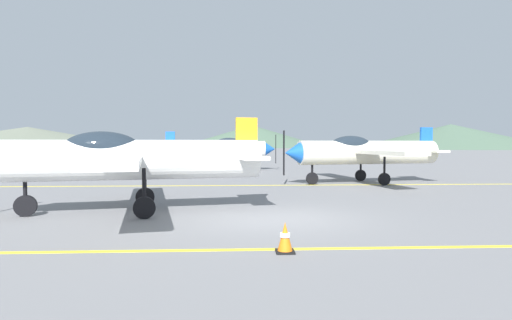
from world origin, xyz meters
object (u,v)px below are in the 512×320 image
(airplane_mid, at_px, (363,152))
(traffic_cone_front, at_px, (285,238))
(airplane_far, at_px, (220,148))
(airplane_near, at_px, (125,158))

(airplane_mid, distance_m, traffic_cone_front, 14.55)
(airplane_mid, height_order, airplane_far, same)
(airplane_far, height_order, traffic_cone_front, airplane_far)
(airplane_near, height_order, airplane_mid, same)
(airplane_far, bearing_deg, traffic_cone_front, -85.09)
(airplane_near, xyz_separation_m, airplane_far, (2.17, 19.23, 0.00))
(airplane_near, bearing_deg, traffic_cone_front, -48.71)
(airplane_near, distance_m, traffic_cone_front, 6.56)
(airplane_near, relative_size, airplane_far, 1.00)
(airplane_far, xyz_separation_m, traffic_cone_front, (2.07, -24.06, -1.35))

